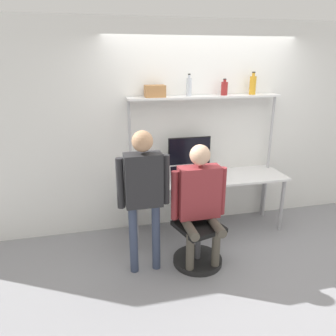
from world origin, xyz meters
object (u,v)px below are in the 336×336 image
Objects in this scene: bottle_clear at (189,87)px; bottle_amber at (253,85)px; monitor at (189,155)px; cell_phone at (205,182)px; bottle_red at (224,88)px; storage_box at (155,91)px; person_seated at (200,196)px; person_standing at (143,186)px; office_chair at (196,238)px; laptop at (182,178)px.

bottle_amber is (0.86, 0.00, 0.01)m from bottle_clear.
bottle_clear is (-0.01, 0.06, 0.85)m from monitor.
cell_phone is 1.21m from bottle_red.
storage_box is at bearing 147.95° from cell_phone.
person_seated is 0.88× the size of person_standing.
person_standing is at bearing -109.12° from storage_box.
storage_box is (-0.55, 0.34, 1.09)m from cell_phone.
bottle_red reaches higher than person_seated.
bottle_red is (1.20, 0.88, 0.88)m from person_standing.
monitor is 0.40× the size of person_seated.
bottle_red is at bearing -180.00° from bottle_amber.
office_chair is at bearing -71.44° from storage_box.
person_standing is at bearing 178.24° from person_seated.
person_standing is 1.73m from bottle_red.
bottle_red is (0.34, 0.34, 1.11)m from cell_phone.
monitor is 1.98× the size of bottle_amber.
cell_phone is 0.74m from office_chair.
office_chair is 3.85× the size of storage_box.
laptop is 2.10× the size of cell_phone.
person_standing is (-0.74, -0.82, -0.05)m from monitor.
laptop is at bearing 46.06° from person_standing.
bottle_clear reaches higher than cell_phone.
office_chair is 2.08m from bottle_amber.
bottle_amber is at bearing 42.34° from person_seated.
person_seated is 6.82× the size of bottle_red.
person_standing is (-0.86, -0.53, 0.23)m from cell_phone.
person_standing is 2.03m from bottle_amber.
person_standing is at bearing -143.76° from bottle_red.
cell_phone is at bearing 62.66° from office_chair.
monitor is at bearing -176.07° from bottle_amber.
monitor is at bearing 79.48° from office_chair.
monitor is 2.09× the size of bottle_clear.
cell_phone is 0.73× the size of bottle_red.
bottle_red reaches higher than monitor.
bottle_red is (0.46, 0.06, 0.83)m from monitor.
storage_box reaches higher than person_standing.
cell_phone is 1.19m from bottle_clear.
bottle_amber is at bearing 25.19° from cell_phone.
laptop is 0.78m from office_chair.
office_chair is at bearing -99.36° from bottle_clear.
person_seated is at bearing -114.52° from cell_phone.
monitor is at bearing -7.64° from storage_box.
monitor reaches higher than laptop.
bottle_amber is 1.39× the size of bottle_red.
bottle_red is at bearing 7.22° from monitor.
person_seated is (0.02, -0.62, 0.01)m from laptop.
person_seated is at bearing -75.34° from office_chair.
office_chair is (-0.15, -0.80, -0.75)m from monitor.
person_standing is (-0.58, -0.61, 0.18)m from laptop.
storage_box is at bearing 180.00° from bottle_clear.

